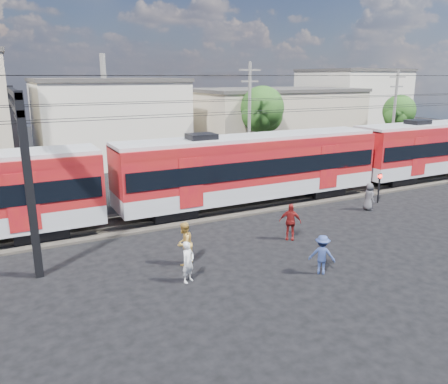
{
  "coord_description": "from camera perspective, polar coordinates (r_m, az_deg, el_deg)",
  "views": [
    {
      "loc": [
        -10.68,
        -13.47,
        7.47
      ],
      "look_at": [
        -1.24,
        5.0,
        1.95
      ],
      "focal_mm": 35.0,
      "sensor_mm": 36.0,
      "label": 1
    }
  ],
  "objects": [
    {
      "name": "rail_far",
      "position": [
        25.71,
        -1.34,
        -1.57
      ],
      "size": [
        70.0,
        0.12,
        0.12
      ],
      "primitive_type": "cube",
      "color": "#59544C",
      "rests_on": "track_bed"
    },
    {
      "name": "pedestrian_c",
      "position": [
        17.47,
        12.68,
        -7.98
      ],
      "size": [
        1.15,
        1.11,
        1.57
      ],
      "primitive_type": "imported",
      "rotation": [
        0.0,
        0.0,
        2.43
      ],
      "color": "navy",
      "rests_on": "ground"
    },
    {
      "name": "ground",
      "position": [
        18.75,
        10.51,
        -8.85
      ],
      "size": [
        120.0,
        120.0,
        0.0
      ],
      "primitive_type": "plane",
      "color": "black",
      "rests_on": "ground"
    },
    {
      "name": "tree_far",
      "position": [
        46.5,
        21.95,
        9.55
      ],
      "size": [
        3.36,
        3.12,
        5.76
      ],
      "color": "#382619",
      "rests_on": "ground"
    },
    {
      "name": "rail_near",
      "position": [
        24.43,
        0.19,
        -2.46
      ],
      "size": [
        70.0,
        0.12,
        0.12
      ],
      "primitive_type": "cube",
      "color": "#59544C",
      "rests_on": "track_bed"
    },
    {
      "name": "building_east",
      "position": [
        56.81,
        16.21,
        10.98
      ],
      "size": [
        10.2,
        10.2,
        8.3
      ],
      "color": "beige",
      "rests_on": "ground"
    },
    {
      "name": "pedestrian_e",
      "position": [
        26.32,
        18.41,
        -0.57
      ],
      "size": [
        0.62,
        0.85,
        1.59
      ],
      "primitive_type": "imported",
      "rotation": [
        0.0,
        0.0,
        1.41
      ],
      "color": "#454449",
      "rests_on": "ground"
    },
    {
      "name": "catenary",
      "position": [
        21.7,
        -21.74,
        7.68
      ],
      "size": [
        70.0,
        9.3,
        7.52
      ],
      "color": "black",
      "rests_on": "ground"
    },
    {
      "name": "building_mideast",
      "position": [
        45.08,
        6.36,
        9.32
      ],
      "size": [
        16.32,
        10.2,
        6.3
      ],
      "color": "tan",
      "rests_on": "ground"
    },
    {
      "name": "utility_pole_east",
      "position": [
        41.31,
        21.33,
        9.47
      ],
      "size": [
        1.8,
        0.24,
        8.0
      ],
      "color": "slate",
      "rests_on": "ground"
    },
    {
      "name": "building_midwest",
      "position": [
        41.57,
        -15.09,
        9.13
      ],
      "size": [
        12.24,
        12.24,
        7.3
      ],
      "color": "beige",
      "rests_on": "ground"
    },
    {
      "name": "utility_pole_mid",
      "position": [
        33.13,
        3.33,
        9.79
      ],
      "size": [
        1.8,
        0.24,
        8.5
      ],
      "color": "slate",
      "rests_on": "ground"
    },
    {
      "name": "commuter_train",
      "position": [
        25.62,
        4.09,
        3.45
      ],
      "size": [
        50.3,
        3.08,
        4.17
      ],
      "color": "black",
      "rests_on": "ground"
    },
    {
      "name": "pedestrian_b",
      "position": [
        17.89,
        -5.23,
        -6.73
      ],
      "size": [
        1.11,
        1.08,
        1.8
      ],
      "primitive_type": "imported",
      "rotation": [
        0.0,
        0.0,
        3.82
      ],
      "color": "gold",
      "rests_on": "ground"
    },
    {
      "name": "tree_near",
      "position": [
        37.41,
        5.19,
        10.54
      ],
      "size": [
        3.82,
        3.64,
        6.72
      ],
      "color": "#382619",
      "rests_on": "ground"
    },
    {
      "name": "car_silver",
      "position": [
        40.86,
        20.66,
        4.31
      ],
      "size": [
        3.95,
        2.19,
        1.27
      ],
      "primitive_type": "imported",
      "rotation": [
        0.0,
        0.0,
        1.38
      ],
      "color": "silver",
      "rests_on": "ground"
    },
    {
      "name": "pedestrian_d",
      "position": [
        20.7,
        8.63,
        -3.85
      ],
      "size": [
        1.07,
        0.96,
        1.75
      ],
      "primitive_type": "imported",
      "rotation": [
        0.0,
        0.0,
        -0.66
      ],
      "color": "maroon",
      "rests_on": "ground"
    },
    {
      "name": "track_bed",
      "position": [
        25.1,
        -0.59,
        -2.27
      ],
      "size": [
        70.0,
        3.4,
        0.12
      ],
      "primitive_type": "cube",
      "color": "#2D2823",
      "rests_on": "ground"
    },
    {
      "name": "pedestrian_a",
      "position": [
        16.46,
        -4.72,
        -9.08
      ],
      "size": [
        0.69,
        0.61,
        1.59
      ],
      "primitive_type": "imported",
      "rotation": [
        0.0,
        0.0,
        0.49
      ],
      "color": "silver",
      "rests_on": "ground"
    },
    {
      "name": "crossing_signal",
      "position": [
        27.87,
        19.63,
        1.16
      ],
      "size": [
        0.27,
        0.27,
        1.82
      ],
      "color": "black",
      "rests_on": "ground"
    }
  ]
}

